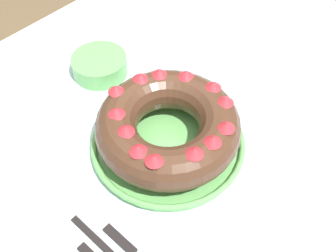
{
  "coord_description": "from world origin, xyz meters",
  "views": [
    {
      "loc": [
        -0.37,
        -0.31,
        1.43
      ],
      "look_at": [
        -0.01,
        0.02,
        0.83
      ],
      "focal_mm": 42.0,
      "sensor_mm": 36.0,
      "label": 1
    }
  ],
  "objects_px": {
    "bundt_cake": "(168,126)",
    "serving_dish": "(168,143)",
    "cake_knife": "(107,228)",
    "side_bowl": "(100,65)",
    "fork": "(83,227)",
    "serving_knife": "(82,247)"
  },
  "relations": [
    {
      "from": "side_bowl",
      "to": "serving_dish",
      "type": "bearing_deg",
      "value": -102.15
    },
    {
      "from": "side_bowl",
      "to": "fork",
      "type": "bearing_deg",
      "value": -136.35
    },
    {
      "from": "cake_knife",
      "to": "side_bowl",
      "type": "xyz_separation_m",
      "value": [
        0.27,
        0.32,
        0.02
      ]
    },
    {
      "from": "bundt_cake",
      "to": "side_bowl",
      "type": "height_order",
      "value": "bundt_cake"
    },
    {
      "from": "serving_dish",
      "to": "fork",
      "type": "height_order",
      "value": "serving_dish"
    },
    {
      "from": "serving_dish",
      "to": "bundt_cake",
      "type": "xyz_separation_m",
      "value": [
        0.0,
        -0.0,
        0.06
      ]
    },
    {
      "from": "serving_dish",
      "to": "fork",
      "type": "bearing_deg",
      "value": -177.98
    },
    {
      "from": "serving_knife",
      "to": "cake_knife",
      "type": "bearing_deg",
      "value": -5.19
    },
    {
      "from": "bundt_cake",
      "to": "serving_knife",
      "type": "relative_size",
      "value": 1.46
    },
    {
      "from": "fork",
      "to": "cake_knife",
      "type": "relative_size",
      "value": 1.13
    },
    {
      "from": "bundt_cake",
      "to": "fork",
      "type": "xyz_separation_m",
      "value": [
        -0.24,
        -0.01,
        -0.06
      ]
    },
    {
      "from": "fork",
      "to": "serving_knife",
      "type": "height_order",
      "value": "serving_knife"
    },
    {
      "from": "bundt_cake",
      "to": "serving_knife",
      "type": "distance_m",
      "value": 0.27
    },
    {
      "from": "serving_dish",
      "to": "cake_knife",
      "type": "bearing_deg",
      "value": -168.61
    },
    {
      "from": "bundt_cake",
      "to": "serving_dish",
      "type": "bearing_deg",
      "value": 124.36
    },
    {
      "from": "serving_knife",
      "to": "cake_knife",
      "type": "distance_m",
      "value": 0.05
    },
    {
      "from": "cake_knife",
      "to": "side_bowl",
      "type": "distance_m",
      "value": 0.42
    },
    {
      "from": "serving_dish",
      "to": "serving_knife",
      "type": "height_order",
      "value": "serving_dish"
    },
    {
      "from": "cake_knife",
      "to": "fork",
      "type": "bearing_deg",
      "value": 128.68
    },
    {
      "from": "serving_dish",
      "to": "serving_knife",
      "type": "relative_size",
      "value": 1.61
    },
    {
      "from": "cake_knife",
      "to": "serving_knife",
      "type": "bearing_deg",
      "value": 173.02
    },
    {
      "from": "fork",
      "to": "serving_knife",
      "type": "distance_m",
      "value": 0.04
    }
  ]
}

